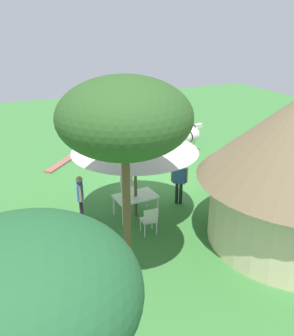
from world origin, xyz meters
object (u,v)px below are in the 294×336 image
standing_watcher (151,130)px  patio_dining_table (136,198)px  shade_umbrella (135,139)px  striped_lounge_chair (210,180)px  zebra_by_umbrella (184,138)px  acacia_tree_right_background (24,295)px  zebra_nearest_camera (121,146)px  patio_chair_near_lawn (127,187)px  acacia_tree_left_background (125,118)px  patio_chair_near_hut (150,219)px  guest_behind_table (80,195)px  guest_beside_umbrella (179,178)px

standing_watcher → patio_dining_table: bearing=73.8°
shade_umbrella → striped_lounge_chair: shade_umbrella is taller
zebra_by_umbrella → acacia_tree_right_background: acacia_tree_right_background is taller
zebra_by_umbrella → acacia_tree_right_background: bearing=-57.3°
shade_umbrella → acacia_tree_right_background: (4.02, 6.62, 0.69)m
zebra_nearest_camera → patio_chair_near_lawn: bearing=14.0°
zebra_by_umbrella → zebra_nearest_camera: bearing=-116.0°
acacia_tree_left_background → striped_lounge_chair: bearing=-142.9°
acacia_tree_right_background → acacia_tree_left_background: bearing=-124.4°
patio_chair_near_lawn → standing_watcher: (-2.99, -4.49, 0.54)m
shade_umbrella → standing_watcher: 6.71m
standing_watcher → striped_lounge_chair: standing_watcher is taller
patio_dining_table → acacia_tree_left_background: (1.34, 2.70, 3.46)m
shade_umbrella → patio_chair_near_hut: shade_umbrella is taller
shade_umbrella → guest_behind_table: size_ratio=2.53×
guest_beside_umbrella → zebra_nearest_camera: guest_beside_umbrella is taller
patio_dining_table → guest_behind_table: guest_behind_table is taller
guest_beside_umbrella → acacia_tree_right_background: acacia_tree_right_background is taller
patio_chair_near_hut → zebra_nearest_camera: bearing=80.7°
patio_chair_near_hut → zebra_nearest_camera: 5.65m
standing_watcher → striped_lounge_chair: bearing=107.6°
striped_lounge_chair → zebra_nearest_camera: 4.15m
shade_umbrella → zebra_by_umbrella: 5.91m
shade_umbrella → striped_lounge_chair: size_ratio=4.35×
standing_watcher → acacia_tree_left_background: bearing=74.6°
patio_dining_table → guest_beside_umbrella: size_ratio=0.88×
guest_beside_umbrella → guest_behind_table: bearing=-146.2°
patio_chair_near_hut → guest_behind_table: bearing=138.0°
guest_beside_umbrella → patio_chair_near_lawn: bearing=-175.6°
patio_dining_table → patio_chair_near_hut: 1.23m
patio_chair_near_hut → striped_lounge_chair: 4.24m
patio_dining_table → zebra_nearest_camera: (-1.11, -4.30, 0.30)m
patio_dining_table → zebra_by_umbrella: bearing=-135.3°
patio_chair_near_lawn → standing_watcher: standing_watcher is taller
guest_beside_umbrella → acacia_tree_left_background: 5.26m
patio_dining_table → acacia_tree_right_background: 8.20m
shade_umbrella → patio_chair_near_lawn: shade_umbrella is taller
shade_umbrella → guest_behind_table: bearing=-13.9°
guest_behind_table → zebra_nearest_camera: bearing=-23.8°
guest_beside_umbrella → acacia_tree_right_background: bearing=-92.6°
patio_dining_table → shade_umbrella: bearing=90.0°
striped_lounge_chair → zebra_nearest_camera: zebra_nearest_camera is taller
striped_lounge_chair → patio_chair_near_hut: bearing=-136.0°
zebra_by_umbrella → striped_lounge_chair: bearing=-29.4°
patio_chair_near_hut → zebra_by_umbrella: (-4.10, -5.21, 0.51)m
striped_lounge_chair → patio_chair_near_lawn: bearing=-171.1°
guest_beside_umbrella → striped_lounge_chair: size_ratio=1.76×
patio_chair_near_hut → standing_watcher: standing_watcher is taller
patio_dining_table → patio_chair_near_lawn: patio_chair_near_lawn is taller
patio_chair_near_lawn → guest_behind_table: bearing=30.7°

